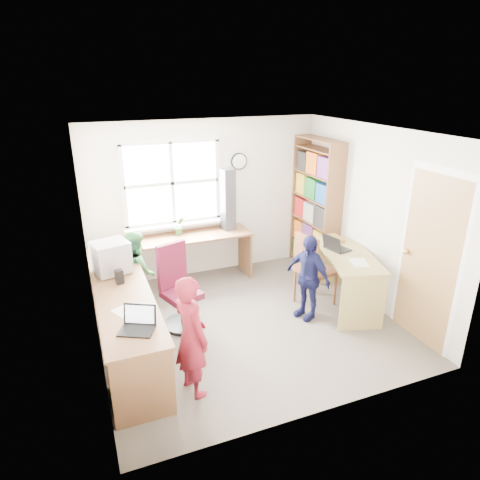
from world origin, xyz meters
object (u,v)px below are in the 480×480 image
Objects in this scene: swivel_chair at (178,291)px; person_green at (137,272)px; l_desk at (146,323)px; potted_plant at (179,226)px; wooden_chair at (312,267)px; person_red at (191,336)px; crt_monitor at (111,257)px; person_navy at (308,277)px; laptop_left at (138,324)px; bookshelf at (315,209)px; cd_tower at (228,200)px; right_desk at (347,268)px; laptop_right at (335,246)px.

person_green is at bearing 107.94° from swivel_chair.
potted_plant is (0.84, 1.79, 0.44)m from l_desk.
potted_plant is at bearing 123.16° from wooden_chair.
l_desk is 2.33× the size of person_red.
person_navy is (2.32, -0.65, -0.38)m from crt_monitor.
person_red is (0.47, -0.14, -0.17)m from laptop_left.
l_desk is at bearing -153.57° from bookshelf.
wooden_chair reaches higher than potted_plant.
laptop_left is 1.41× the size of potted_plant.
bookshelf is 7.40× the size of potted_plant.
bookshelf is at bearing 26.43° from l_desk.
person_red is 1.13× the size of person_green.
person_red is at bearing -140.81° from bookshelf.
wooden_chair is at bearing -77.02° from person_red.
cd_tower is (-0.69, 1.37, 0.65)m from wooden_chair.
wooden_chair is 2.25m from person_red.
swivel_chair is at bearing -125.82° from person_navy.
crt_monitor is at bearing -162.73° from cd_tower.
wooden_chair is at bearing -23.87° from crt_monitor.
swivel_chair is (-2.46, -0.88, -0.54)m from bookshelf.
right_desk is (2.74, 0.23, 0.09)m from l_desk.
right_desk is 2.03m from cd_tower.
cd_tower is 2.82m from person_red.
bookshelf is at bearing -8.54° from potted_plant.
swivel_chair is at bearing -160.22° from bookshelf.
swivel_chair reaches higher than l_desk.
cd_tower is (1.84, 0.95, 0.27)m from crt_monitor.
cd_tower reaches higher than wooden_chair.
person_green is at bearing 109.10° from laptop_left.
crt_monitor is (-0.24, 0.81, 0.49)m from l_desk.
l_desk is at bearing 164.94° from person_green.
swivel_chair is 0.91m from crt_monitor.
person_red is 1.95m from person_navy.
bookshelf is at bearing -2.91° from crt_monitor.
person_red is at bearing -164.59° from wooden_chair.
wooden_chair reaches higher than laptop_right.
crt_monitor reaches higher than person_navy.
person_green is (-2.87, -0.33, -0.44)m from bookshelf.
bookshelf is 3.26m from crt_monitor.
crt_monitor is (-2.97, 0.59, 0.40)m from right_desk.
cd_tower is at bearing -1.66° from potted_plant.
person_navy is (2.09, 0.16, 0.11)m from l_desk.
potted_plant is at bearing -59.62° from person_green.
cd_tower is (1.10, 1.18, 0.76)m from swivel_chair.
laptop_right is 0.29× the size of person_red.
crt_monitor is 1.36m from laptop_left.
swivel_chair is (0.50, 0.59, 0.00)m from l_desk.
bookshelf is 1.63m from person_navy.
person_green is at bearing -136.80° from person_navy.
potted_plant reaches higher than l_desk.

